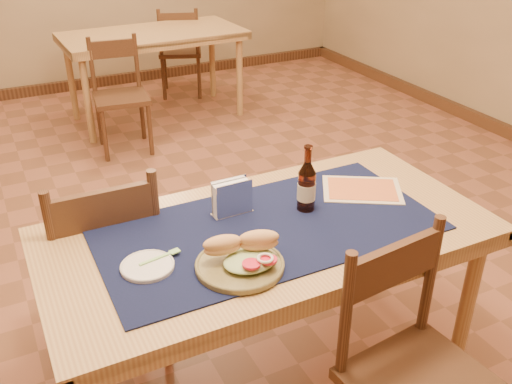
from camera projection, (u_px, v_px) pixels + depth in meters
name	position (u px, v px, depth m)	size (l,w,h in m)	color
room	(180.00, 3.00, 2.35)	(6.04, 7.04, 2.84)	brown
main_table	(268.00, 248.00, 2.07)	(1.60, 0.80, 0.75)	tan
placemat	(269.00, 228.00, 2.03)	(1.20, 0.60, 0.01)	black
baseboard	(197.00, 269.00, 2.99)	(6.00, 7.00, 0.10)	#4D301B
back_table	(153.00, 42.00, 4.78)	(1.50, 0.78, 0.75)	tan
chair_main_far	(106.00, 264.00, 2.29)	(0.44, 0.44, 0.93)	#4D301B
chair_main_near	(416.00, 374.00, 1.79)	(0.47, 0.47, 0.92)	#4D301B
chair_back_near	(120.00, 94.00, 4.29)	(0.43, 0.43, 0.85)	#4D301B
chair_back_far	(180.00, 50.00, 5.42)	(0.51, 0.51, 0.85)	#4D301B
sandwich_plate	(242.00, 259.00, 1.81)	(0.29, 0.29, 0.11)	brown
side_plate	(147.00, 266.00, 1.81)	(0.17, 0.17, 0.01)	silver
fork	(163.00, 256.00, 1.85)	(0.15, 0.04, 0.00)	#8CCE71
beer_bottle	(307.00, 186.00, 2.10)	(0.07, 0.07, 0.26)	#41180B
napkin_holder	(232.00, 198.00, 2.08)	(0.15, 0.06, 0.14)	silver
menu_card	(362.00, 189.00, 2.27)	(0.38, 0.35, 0.01)	beige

